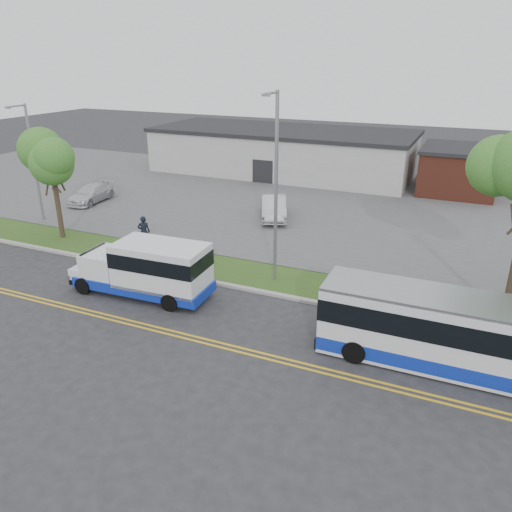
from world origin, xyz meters
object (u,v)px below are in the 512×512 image
at_px(streetlight_far, 33,159).
at_px(shuttle_bus, 149,268).
at_px(transit_bus, 462,335).
at_px(streetlight_near, 276,184).
at_px(tree_west, 51,160).
at_px(pedestrian, 144,232).
at_px(parked_car_a, 274,207).
at_px(parked_car_b, 91,194).

height_order(streetlight_far, shuttle_bus, streetlight_far).
bearing_deg(transit_bus, streetlight_near, 153.58).
bearing_deg(transit_bus, tree_west, 167.91).
bearing_deg(pedestrian, shuttle_bus, 94.43).
bearing_deg(parked_car_a, transit_bus, -70.14).
distance_m(streetlight_far, shuttle_bus, 15.86).
distance_m(tree_west, transit_bus, 25.08).
bearing_deg(transit_bus, streetlight_far, 165.23).
relative_size(tree_west, transit_bus, 0.66).
distance_m(streetlight_near, parked_car_b, 20.99).
relative_size(tree_west, shuttle_bus, 0.94).
height_order(transit_bus, parked_car_b, transit_bus).
distance_m(streetlight_far, parked_car_b, 6.32).
bearing_deg(parked_car_a, shuttle_bus, -116.82).
bearing_deg(streetlight_far, pedestrian, -9.10).
relative_size(tree_west, parked_car_b, 1.49).
height_order(tree_west, transit_bus, tree_west).
bearing_deg(shuttle_bus, tree_west, 153.06).
bearing_deg(shuttle_bus, streetlight_far, 151.63).
height_order(tree_west, parked_car_a, tree_west).
relative_size(streetlight_far, transit_bus, 0.76).
relative_size(streetlight_far, shuttle_bus, 1.09).
relative_size(streetlight_near, parked_car_b, 2.05).
xyz_separation_m(pedestrian, parked_car_a, (4.95, 8.74, -0.19)).
bearing_deg(parked_car_b, pedestrian, -39.79).
xyz_separation_m(tree_west, streetlight_near, (15.00, -0.47, 0.11)).
bearing_deg(pedestrian, streetlight_far, -42.94).
height_order(streetlight_near, shuttle_bus, streetlight_near).
xyz_separation_m(streetlight_near, streetlight_far, (-19.00, 2.69, -0.76)).
xyz_separation_m(parked_car_a, parked_car_b, (-14.94, -2.01, -0.14)).
bearing_deg(streetlight_far, parked_car_a, 25.48).
relative_size(streetlight_near, pedestrian, 4.74).
xyz_separation_m(shuttle_bus, parked_car_a, (0.92, 13.85, -0.57)).
bearing_deg(tree_west, pedestrian, 5.78).
bearing_deg(streetlight_near, streetlight_far, 171.95).
bearing_deg(parked_car_b, streetlight_near, -28.21).
height_order(pedestrian, parked_car_a, pedestrian).
xyz_separation_m(streetlight_near, pedestrian, (-8.98, 1.08, -4.13)).
relative_size(transit_bus, parked_car_b, 2.27).
bearing_deg(parked_car_a, pedestrian, -142.56).
distance_m(streetlight_near, transit_bus, 11.01).
bearing_deg(pedestrian, parked_car_b, -67.81).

